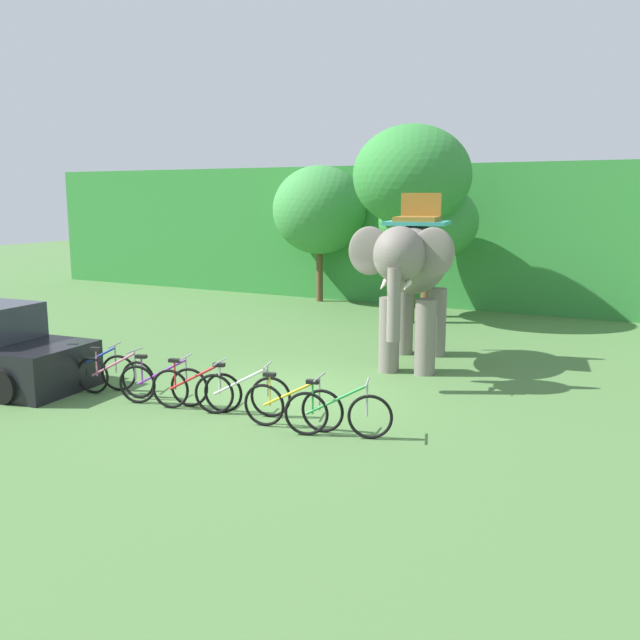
# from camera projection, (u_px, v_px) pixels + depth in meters

# --- Properties ---
(ground_plane) EXTENTS (80.00, 80.00, 0.00)m
(ground_plane) POSITION_uv_depth(u_px,v_px,m) (285.00, 395.00, 13.07)
(ground_plane) COLOR #4C753D
(foliage_hedge) EXTENTS (36.00, 6.00, 4.75)m
(foliage_hedge) POSITION_uv_depth(u_px,v_px,m) (486.00, 233.00, 25.12)
(foliage_hedge) COLOR #338438
(foliage_hedge) RESTS_ON ground
(tree_far_left) EXTENTS (3.29, 3.29, 4.77)m
(tree_far_left) POSITION_uv_depth(u_px,v_px,m) (320.00, 210.00, 24.17)
(tree_far_left) COLOR brown
(tree_far_left) RESTS_ON ground
(tree_center_right) EXTENTS (3.40, 3.40, 5.74)m
(tree_center_right) POSITION_uv_depth(u_px,v_px,m) (412.00, 177.00, 19.79)
(tree_center_right) COLOR brown
(tree_center_right) RESTS_ON ground
(tree_right) EXTENTS (3.04, 3.04, 4.16)m
(tree_right) POSITION_uv_depth(u_px,v_px,m) (428.00, 222.00, 21.03)
(tree_right) COLOR brown
(tree_right) RESTS_ON ground
(elephant) EXTENTS (2.35, 4.24, 3.78)m
(elephant) POSITION_uv_depth(u_px,v_px,m) (413.00, 267.00, 14.84)
(elephant) COLOR slate
(elephant) RESTS_ON ground
(bike_blue) EXTENTS (1.62, 0.72, 0.92)m
(bike_blue) POSITION_uv_depth(u_px,v_px,m) (94.00, 371.00, 13.33)
(bike_blue) COLOR black
(bike_blue) RESTS_ON ground
(bike_pink) EXTENTS (1.70, 0.52, 0.92)m
(bike_pink) POSITION_uv_depth(u_px,v_px,m) (115.00, 376.00, 12.93)
(bike_pink) COLOR black
(bike_pink) RESTS_ON ground
(bike_purple) EXTENTS (1.66, 0.64, 0.92)m
(bike_purple) POSITION_uv_depth(u_px,v_px,m) (163.00, 384.00, 12.37)
(bike_purple) COLOR black
(bike_purple) RESTS_ON ground
(bike_red) EXTENTS (1.67, 0.58, 0.92)m
(bike_red) POSITION_uv_depth(u_px,v_px,m) (196.00, 389.00, 12.05)
(bike_red) COLOR black
(bike_red) RESTS_ON ground
(bike_white) EXTENTS (1.64, 0.67, 0.92)m
(bike_white) POSITION_uv_depth(u_px,v_px,m) (242.00, 394.00, 11.77)
(bike_white) COLOR black
(bike_white) RESTS_ON ground
(bike_yellow) EXTENTS (1.69, 0.52, 0.92)m
(bike_yellow) POSITION_uv_depth(u_px,v_px,m) (293.00, 406.00, 11.08)
(bike_yellow) COLOR black
(bike_yellow) RESTS_ON ground
(bike_green) EXTENTS (1.64, 0.69, 0.92)m
(bike_green) POSITION_uv_depth(u_px,v_px,m) (338.00, 413.00, 10.70)
(bike_green) COLOR black
(bike_green) RESTS_ON ground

